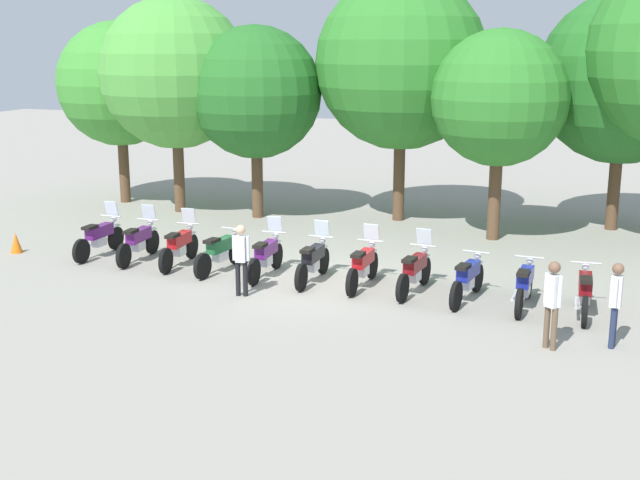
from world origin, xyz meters
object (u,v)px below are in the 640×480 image
(motorcycle_3, at_px, (221,252))
(traffic_cone, at_px, (16,243))
(motorcycle_4, at_px, (266,255))
(tree_3, at_px, (402,63))
(tree_2, at_px, (256,93))
(motorcycle_1, at_px, (139,241))
(motorcycle_8, at_px, (468,278))
(tree_1, at_px, (175,73))
(tree_0, at_px, (119,84))
(motorcycle_9, at_px, (525,285))
(person_0, at_px, (552,298))
(motorcycle_0, at_px, (99,237))
(tree_4, at_px, (500,98))
(person_1, at_px, (616,299))
(tree_5, at_px, (623,78))
(motorcycle_5, at_px, (313,260))
(motorcycle_10, at_px, (585,291))
(motorcycle_7, at_px, (415,270))
(motorcycle_6, at_px, (363,265))
(person_2, at_px, (241,255))
(motorcycle_2, at_px, (180,245))

(motorcycle_3, distance_m, traffic_cone, 6.02)
(motorcycle_4, height_order, tree_3, tree_3)
(tree_2, bearing_deg, motorcycle_3, -74.64)
(motorcycle_1, bearing_deg, tree_2, -10.55)
(motorcycle_8, height_order, tree_1, tree_1)
(tree_0, bearing_deg, motorcycle_8, -29.20)
(motorcycle_9, relative_size, person_0, 1.31)
(motorcycle_0, height_order, tree_1, tree_1)
(motorcycle_3, distance_m, tree_4, 8.90)
(person_1, xyz_separation_m, tree_5, (-0.08, 10.45, 3.56))
(motorcycle_4, bearing_deg, tree_5, -46.08)
(motorcycle_5, bearing_deg, tree_5, -39.07)
(motorcycle_8, distance_m, motorcycle_10, 2.46)
(person_0, bearing_deg, motorcycle_8, 74.29)
(motorcycle_7, bearing_deg, motorcycle_6, 93.14)
(motorcycle_8, relative_size, motorcycle_10, 1.00)
(tree_3, bearing_deg, tree_1, -171.58)
(motorcycle_0, distance_m, motorcycle_4, 4.93)
(person_0, distance_m, tree_5, 11.54)
(person_2, bearing_deg, traffic_cone, -109.65)
(motorcycle_6, height_order, person_0, person_0)
(motorcycle_0, height_order, motorcycle_1, same)
(tree_4, bearing_deg, motorcycle_10, -66.34)
(tree_1, distance_m, tree_4, 10.47)
(motorcycle_7, xyz_separation_m, tree_0, (-12.10, 7.24, 3.60))
(motorcycle_2, relative_size, tree_4, 0.37)
(motorcycle_5, height_order, motorcycle_8, motorcycle_5)
(motorcycle_7, height_order, tree_3, tree_3)
(motorcycle_6, bearing_deg, motorcycle_5, 90.99)
(motorcycle_4, distance_m, person_0, 7.41)
(motorcycle_2, distance_m, motorcycle_8, 7.40)
(person_2, height_order, traffic_cone, person_2)
(motorcycle_0, distance_m, tree_3, 10.44)
(tree_4, distance_m, traffic_cone, 13.77)
(tree_0, bearing_deg, motorcycle_2, -49.36)
(tree_5, bearing_deg, person_0, -95.32)
(motorcycle_9, distance_m, traffic_cone, 13.39)
(motorcycle_4, distance_m, motorcycle_9, 6.16)
(person_0, relative_size, traffic_cone, 3.05)
(motorcycle_4, distance_m, tree_0, 11.59)
(motorcycle_3, relative_size, motorcycle_9, 1.00)
(motorcycle_6, relative_size, person_0, 1.31)
(motorcycle_3, height_order, person_0, person_0)
(motorcycle_0, height_order, motorcycle_3, motorcycle_0)
(motorcycle_10, xyz_separation_m, tree_3, (-5.92, 7.85, 4.40))
(motorcycle_9, height_order, person_2, person_2)
(motorcycle_8, xyz_separation_m, person_0, (1.93, -2.44, 0.48))
(tree_3, bearing_deg, person_0, -61.92)
(motorcycle_10, height_order, tree_4, tree_4)
(motorcycle_5, relative_size, tree_5, 0.31)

